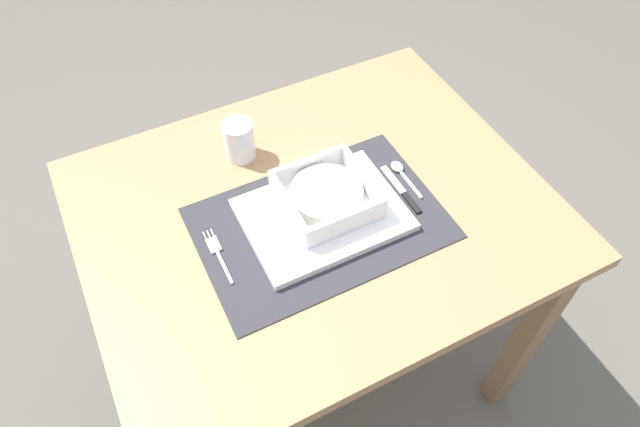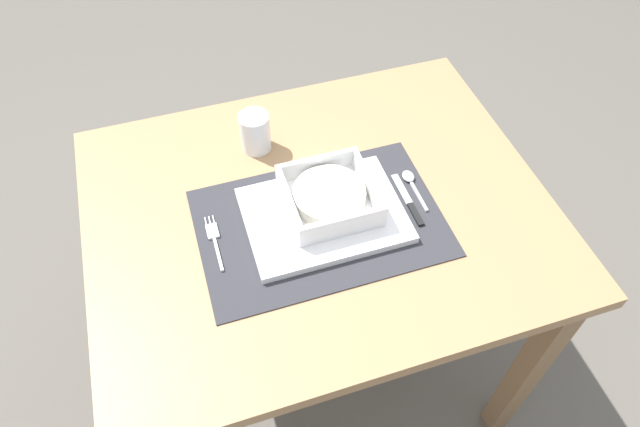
{
  "view_description": "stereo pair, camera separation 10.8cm",
  "coord_description": "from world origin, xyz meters",
  "px_view_note": "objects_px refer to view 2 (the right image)",
  "views": [
    {
      "loc": [
        -0.32,
        -0.64,
        1.59
      ],
      "look_at": [
        -0.01,
        -0.04,
        0.75
      ],
      "focal_mm": 32.0,
      "sensor_mm": 36.0,
      "label": 1
    },
    {
      "loc": [
        -0.22,
        -0.68,
        1.59
      ],
      "look_at": [
        -0.01,
        -0.04,
        0.75
      ],
      "focal_mm": 32.0,
      "sensor_mm": 36.0,
      "label": 2
    }
  ],
  "objects_px": {
    "fork": "(214,238)",
    "butter_knife": "(409,203)",
    "dining_table": "(319,238)",
    "spoon": "(410,180)",
    "porridge_bowl": "(329,197)",
    "drinking_glass": "(255,134)"
  },
  "relations": [
    {
      "from": "porridge_bowl",
      "to": "drinking_glass",
      "type": "height_order",
      "value": "drinking_glass"
    },
    {
      "from": "fork",
      "to": "drinking_glass",
      "type": "xyz_separation_m",
      "value": [
        0.14,
        0.22,
        0.03
      ]
    },
    {
      "from": "fork",
      "to": "butter_knife",
      "type": "height_order",
      "value": "butter_knife"
    },
    {
      "from": "dining_table",
      "to": "drinking_glass",
      "type": "distance_m",
      "value": 0.26
    },
    {
      "from": "fork",
      "to": "butter_knife",
      "type": "relative_size",
      "value": 0.96
    },
    {
      "from": "dining_table",
      "to": "porridge_bowl",
      "type": "relative_size",
      "value": 5.38
    },
    {
      "from": "spoon",
      "to": "drinking_glass",
      "type": "bearing_deg",
      "value": 145.25
    },
    {
      "from": "spoon",
      "to": "fork",
      "type": "bearing_deg",
      "value": -176.05
    },
    {
      "from": "dining_table",
      "to": "butter_knife",
      "type": "distance_m",
      "value": 0.21
    },
    {
      "from": "porridge_bowl",
      "to": "fork",
      "type": "relative_size",
      "value": 1.28
    },
    {
      "from": "porridge_bowl",
      "to": "spoon",
      "type": "xyz_separation_m",
      "value": [
        0.18,
        0.02,
        -0.03
      ]
    },
    {
      "from": "dining_table",
      "to": "fork",
      "type": "relative_size",
      "value": 6.89
    },
    {
      "from": "dining_table",
      "to": "fork",
      "type": "distance_m",
      "value": 0.24
    },
    {
      "from": "dining_table",
      "to": "spoon",
      "type": "relative_size",
      "value": 8.28
    },
    {
      "from": "fork",
      "to": "drinking_glass",
      "type": "relative_size",
      "value": 1.51
    },
    {
      "from": "butter_knife",
      "to": "drinking_glass",
      "type": "relative_size",
      "value": 1.58
    },
    {
      "from": "porridge_bowl",
      "to": "drinking_glass",
      "type": "xyz_separation_m",
      "value": [
        -0.09,
        0.22,
        -0.0
      ]
    },
    {
      "from": "spoon",
      "to": "drinking_glass",
      "type": "distance_m",
      "value": 0.34
    },
    {
      "from": "butter_knife",
      "to": "dining_table",
      "type": "bearing_deg",
      "value": 159.54
    },
    {
      "from": "dining_table",
      "to": "drinking_glass",
      "type": "xyz_separation_m",
      "value": [
        -0.08,
        0.2,
        0.15
      ]
    },
    {
      "from": "fork",
      "to": "spoon",
      "type": "xyz_separation_m",
      "value": [
        0.41,
        0.02,
        0.0
      ]
    },
    {
      "from": "dining_table",
      "to": "butter_knife",
      "type": "xyz_separation_m",
      "value": [
        0.17,
        -0.05,
        0.11
      ]
    }
  ]
}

